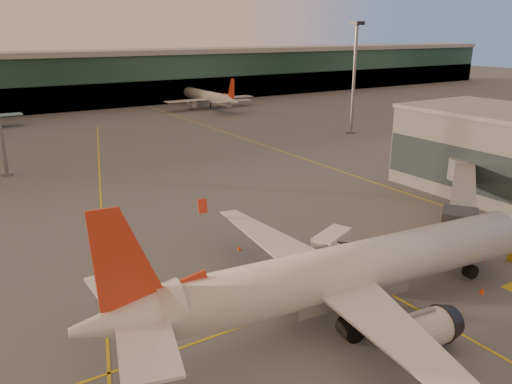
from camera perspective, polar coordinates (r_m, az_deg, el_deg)
ground at (r=44.86m, az=12.70°, el=-14.15°), size 600.00×600.00×0.00m
taxi_markings at (r=77.23m, az=-15.32°, el=-0.45°), size 100.12×173.00×0.01m
terminal at (r=170.89m, az=-23.31°, el=11.55°), size 400.00×20.00×17.60m
gate_building at (r=84.33m, az=24.91°, el=4.47°), size 18.40×22.40×12.60m
mast_east_near at (r=121.30m, az=11.19°, el=13.50°), size 2.40×2.40×25.60m
main_airplane at (r=42.80m, az=9.92°, el=-9.17°), size 42.81×38.68×12.92m
jet_bridge at (r=67.16m, az=22.52°, el=-0.01°), size 23.71×17.87×6.23m
catering_truck at (r=52.36m, az=8.65°, el=-6.31°), size 5.41×3.87×3.85m
pushback_tug at (r=60.19m, az=18.93°, el=-5.36°), size 3.58×2.19×1.75m
cone_nose at (r=59.10m, az=24.57°, el=-6.95°), size 0.46×0.46×0.58m
cone_wing_left at (r=56.44m, az=-1.93°, el=-6.41°), size 0.42×0.42×0.53m
cone_fwd at (r=52.19m, az=24.42°, el=-10.22°), size 0.48×0.48×0.61m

